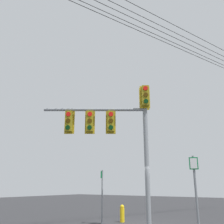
{
  "coord_description": "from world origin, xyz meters",
  "views": [
    {
      "loc": [
        5.78,
        -10.91,
        1.75
      ],
      "look_at": [
        -0.48,
        -1.73,
        4.9
      ],
      "focal_mm": 41.43,
      "sensor_mm": 36.0,
      "label": 1
    }
  ],
  "objects": [
    {
      "name": "signal_mast_assembly",
      "position": [
        -0.22,
        -1.54,
        4.35
      ],
      "size": [
        4.15,
        3.06,
        6.08
      ],
      "color": "gray",
      "rests_on": "ground"
    },
    {
      "name": "overhead_wire_span",
      "position": [
        1.1,
        0.18,
        9.75
      ],
      "size": [
        7.97,
        23.7,
        2.12
      ],
      "color": "black"
    },
    {
      "name": "route_sign_primary",
      "position": [
        3.27,
        -2.7,
        1.56
      ],
      "size": [
        0.26,
        0.13,
        2.64
      ],
      "color": "slate",
      "rests_on": "ground"
    },
    {
      "name": "fire_hydrant",
      "position": [
        -1.48,
        0.63,
        0.4
      ],
      "size": [
        0.22,
        0.31,
        0.81
      ],
      "color": "yellow",
      "rests_on": "ground"
    },
    {
      "name": "route_sign_secondary",
      "position": [
        -1.84,
        -0.58,
        1.49
      ],
      "size": [
        0.19,
        0.33,
        2.45
      ],
      "color": "slate",
      "rests_on": "ground"
    }
  ]
}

